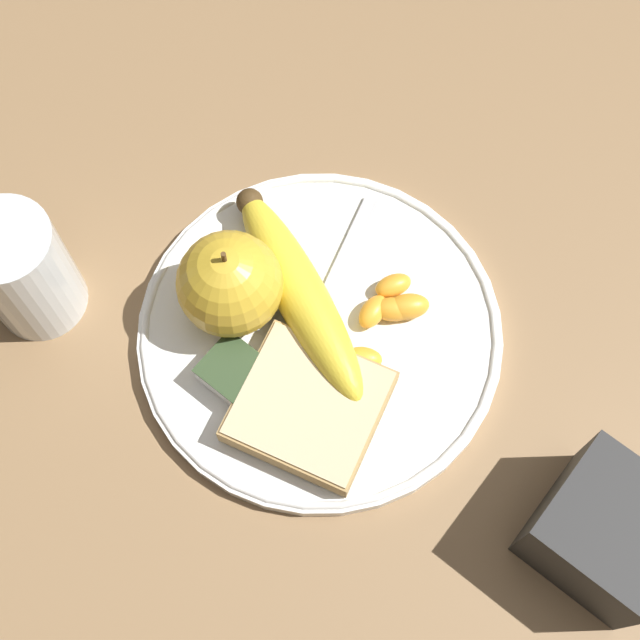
{
  "coord_description": "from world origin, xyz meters",
  "views": [
    {
      "loc": [
        0.16,
        -0.2,
        0.64
      ],
      "look_at": [
        0.0,
        0.0,
        0.03
      ],
      "focal_mm": 50.0,
      "sensor_mm": 36.0,
      "label": 1
    }
  ],
  "objects_px": {
    "jam_packet": "(238,375)",
    "condiment_caddy": "(607,531)",
    "fork": "(319,314)",
    "banana": "(298,291)",
    "apple": "(230,284)",
    "bread_slice": "(309,406)",
    "juice_glass": "(25,273)",
    "plate": "(320,332)"
  },
  "relations": [
    {
      "from": "plate",
      "to": "jam_packet",
      "type": "xyz_separation_m",
      "value": [
        -0.02,
        -0.07,
        0.01
      ]
    },
    {
      "from": "juice_glass",
      "to": "jam_packet",
      "type": "xyz_separation_m",
      "value": [
        0.17,
        0.04,
        -0.03
      ]
    },
    {
      "from": "plate",
      "to": "apple",
      "type": "xyz_separation_m",
      "value": [
        -0.06,
        -0.03,
        0.04
      ]
    },
    {
      "from": "plate",
      "to": "juice_glass",
      "type": "distance_m",
      "value": 0.22
    },
    {
      "from": "plate",
      "to": "bread_slice",
      "type": "relative_size",
      "value": 2.3
    },
    {
      "from": "banana",
      "to": "bread_slice",
      "type": "distance_m",
      "value": 0.09
    },
    {
      "from": "fork",
      "to": "jam_packet",
      "type": "relative_size",
      "value": 3.64
    },
    {
      "from": "bread_slice",
      "to": "condiment_caddy",
      "type": "relative_size",
      "value": 1.41
    },
    {
      "from": "juice_glass",
      "to": "bread_slice",
      "type": "relative_size",
      "value": 0.85
    },
    {
      "from": "apple",
      "to": "bread_slice",
      "type": "height_order",
      "value": "apple"
    },
    {
      "from": "plate",
      "to": "fork",
      "type": "bearing_deg",
      "value": 131.41
    },
    {
      "from": "fork",
      "to": "apple",
      "type": "bearing_deg",
      "value": -73.74
    },
    {
      "from": "jam_packet",
      "to": "fork",
      "type": "bearing_deg",
      "value": 79.89
    },
    {
      "from": "juice_glass",
      "to": "jam_packet",
      "type": "distance_m",
      "value": 0.17
    },
    {
      "from": "juice_glass",
      "to": "condiment_caddy",
      "type": "relative_size",
      "value": 1.2
    },
    {
      "from": "banana",
      "to": "fork",
      "type": "bearing_deg",
      "value": 3.23
    },
    {
      "from": "jam_packet",
      "to": "condiment_caddy",
      "type": "bearing_deg",
      "value": 14.31
    },
    {
      "from": "fork",
      "to": "condiment_caddy",
      "type": "xyz_separation_m",
      "value": [
        0.26,
        -0.01,
        0.02
      ]
    },
    {
      "from": "juice_glass",
      "to": "banana",
      "type": "distance_m",
      "value": 0.2
    },
    {
      "from": "jam_packet",
      "to": "apple",
      "type": "bearing_deg",
      "value": 133.8
    },
    {
      "from": "plate",
      "to": "fork",
      "type": "relative_size",
      "value": 1.53
    },
    {
      "from": "jam_packet",
      "to": "bread_slice",
      "type": "bearing_deg",
      "value": 14.15
    },
    {
      "from": "banana",
      "to": "jam_packet",
      "type": "relative_size",
      "value": 3.78
    },
    {
      "from": "bread_slice",
      "to": "fork",
      "type": "bearing_deg",
      "value": 123.42
    },
    {
      "from": "apple",
      "to": "fork",
      "type": "xyz_separation_m",
      "value": [
        0.06,
        0.03,
        -0.04
      ]
    },
    {
      "from": "apple",
      "to": "bread_slice",
      "type": "distance_m",
      "value": 0.11
    },
    {
      "from": "plate",
      "to": "apple",
      "type": "bearing_deg",
      "value": -158.36
    },
    {
      "from": "plate",
      "to": "condiment_caddy",
      "type": "height_order",
      "value": "condiment_caddy"
    },
    {
      "from": "juice_glass",
      "to": "jam_packet",
      "type": "height_order",
      "value": "juice_glass"
    },
    {
      "from": "jam_packet",
      "to": "banana",
      "type": "bearing_deg",
      "value": 93.93
    },
    {
      "from": "juice_glass",
      "to": "condiment_caddy",
      "type": "distance_m",
      "value": 0.45
    },
    {
      "from": "banana",
      "to": "condiment_caddy",
      "type": "distance_m",
      "value": 0.27
    },
    {
      "from": "bread_slice",
      "to": "jam_packet",
      "type": "height_order",
      "value": "same"
    },
    {
      "from": "fork",
      "to": "condiment_caddy",
      "type": "height_order",
      "value": "condiment_caddy"
    },
    {
      "from": "apple",
      "to": "juice_glass",
      "type": "bearing_deg",
      "value": -145.12
    },
    {
      "from": "fork",
      "to": "jam_packet",
      "type": "xyz_separation_m",
      "value": [
        -0.01,
        -0.08,
        0.01
      ]
    },
    {
      "from": "juice_glass",
      "to": "jam_packet",
      "type": "relative_size",
      "value": 2.06
    },
    {
      "from": "apple",
      "to": "banana",
      "type": "bearing_deg",
      "value": 42.77
    },
    {
      "from": "apple",
      "to": "bread_slice",
      "type": "relative_size",
      "value": 0.72
    },
    {
      "from": "banana",
      "to": "fork",
      "type": "distance_m",
      "value": 0.03
    },
    {
      "from": "juice_glass",
      "to": "banana",
      "type": "relative_size",
      "value": 0.54
    },
    {
      "from": "fork",
      "to": "jam_packet",
      "type": "height_order",
      "value": "jam_packet"
    }
  ]
}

